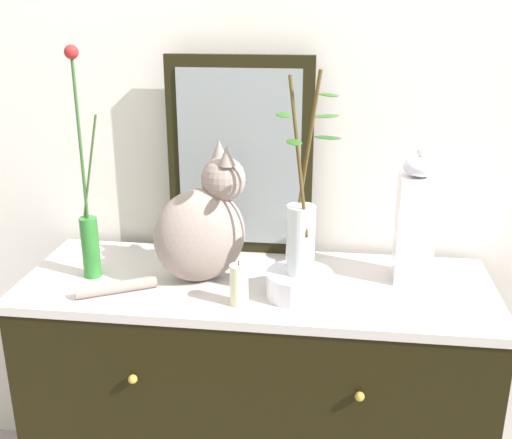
% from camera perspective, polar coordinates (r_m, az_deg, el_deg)
% --- Properties ---
extents(wall_back, '(4.40, 0.08, 2.60)m').
position_cam_1_polar(wall_back, '(1.85, 1.25, 12.29)').
color(wall_back, silver).
rests_on(wall_back, ground_plane).
extents(sideboard, '(1.29, 0.49, 0.81)m').
position_cam_1_polar(sideboard, '(1.90, -0.00, -16.89)').
color(sideboard, black).
rests_on(sideboard, ground_plane).
extents(mirror_leaning, '(0.43, 0.03, 0.59)m').
position_cam_1_polar(mirror_leaning, '(1.80, -1.52, 5.78)').
color(mirror_leaning, black).
rests_on(mirror_leaning, sideboard).
extents(cat_sitting, '(0.45, 0.30, 0.38)m').
position_cam_1_polar(cat_sitting, '(1.65, -5.06, -0.73)').
color(cat_sitting, gray).
rests_on(cat_sitting, sideboard).
extents(vase_slim_green, '(0.08, 0.05, 0.63)m').
position_cam_1_polar(vase_slim_green, '(1.72, -15.40, -0.35)').
color(vase_slim_green, '#2C792E').
rests_on(vase_slim_green, sideboard).
extents(bowl_porcelain, '(0.17, 0.17, 0.07)m').
position_cam_1_polar(bowl_porcelain, '(1.60, 4.06, -6.02)').
color(bowl_porcelain, white).
rests_on(bowl_porcelain, sideboard).
extents(vase_glass_clear, '(0.17, 0.19, 0.52)m').
position_cam_1_polar(vase_glass_clear, '(1.54, 4.26, -0.76)').
color(vase_glass_clear, silver).
rests_on(vase_glass_clear, bowl_porcelain).
extents(jar_lidded_porcelain, '(0.10, 0.10, 0.37)m').
position_cam_1_polar(jar_lidded_porcelain, '(1.69, 14.66, -0.18)').
color(jar_lidded_porcelain, white).
rests_on(jar_lidded_porcelain, sideboard).
extents(candle_pillar, '(0.05, 0.05, 0.12)m').
position_cam_1_polar(candle_pillar, '(1.54, -1.60, -6.12)').
color(candle_pillar, beige).
rests_on(candle_pillar, sideboard).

